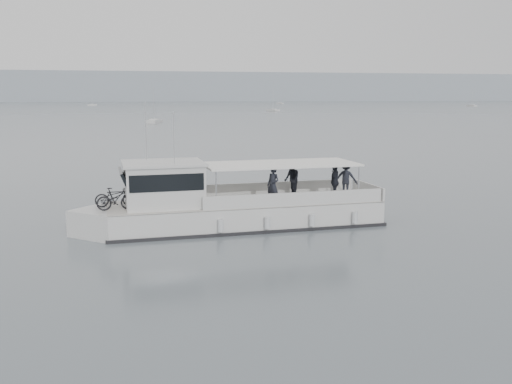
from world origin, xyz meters
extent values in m
plane|color=#566065|center=(0.00, 0.00, 0.00)|extent=(1400.00, 1400.00, 0.00)
cube|color=#939EA8|center=(0.00, 560.00, 14.00)|extent=(1400.00, 90.00, 28.00)
cube|color=silver|center=(1.44, -3.02, 0.47)|extent=(12.70, 3.94, 1.36)
cube|color=silver|center=(-4.83, -3.32, 0.47)|extent=(3.40, 3.40, 1.36)
cube|color=beige|center=(1.44, -3.02, 1.15)|extent=(12.70, 3.94, 0.06)
cube|color=black|center=(1.44, -3.02, 0.05)|extent=(12.91, 4.08, 0.19)
cube|color=silver|center=(3.24, -1.32, 1.46)|extent=(8.36, 0.51, 0.63)
cube|color=silver|center=(3.40, -4.53, 1.46)|extent=(8.36, 0.51, 0.63)
cube|color=silver|center=(7.66, -2.72, 1.46)|extent=(0.26, 3.35, 0.63)
cube|color=silver|center=(-2.32, -3.20, 2.09)|extent=(3.48, 2.98, 1.88)
cube|color=black|center=(-3.94, -3.27, 2.25)|extent=(0.71, 2.64, 1.21)
cube|color=black|center=(-2.32, -3.20, 2.41)|extent=(3.27, 3.01, 0.73)
cube|color=silver|center=(-2.32, -3.20, 3.09)|extent=(3.70, 3.20, 0.10)
cube|color=white|center=(3.11, -2.94, 2.88)|extent=(7.25, 3.48, 0.08)
cylinder|color=silver|center=(-0.16, -4.56, 2.01)|extent=(0.07, 0.07, 1.73)
cylinder|color=silver|center=(-0.30, -1.63, 2.01)|extent=(0.07, 0.07, 1.73)
cylinder|color=silver|center=(6.52, -4.24, 2.01)|extent=(0.07, 0.07, 1.73)
cylinder|color=silver|center=(6.38, -1.31, 2.01)|extent=(0.07, 0.07, 1.73)
cylinder|color=silver|center=(-2.99, -2.29, 4.45)|extent=(0.03, 0.03, 2.72)
cylinder|color=silver|center=(-1.87, -3.91, 4.24)|extent=(0.03, 0.03, 2.30)
cylinder|color=silver|center=(-0.04, -4.93, 0.52)|extent=(0.26, 0.26, 0.52)
cylinder|color=silver|center=(2.05, -4.83, 0.52)|extent=(0.26, 0.26, 0.52)
cylinder|color=silver|center=(4.14, -4.73, 0.52)|extent=(0.26, 0.26, 0.52)
cylinder|color=silver|center=(6.23, -4.63, 0.52)|extent=(0.26, 0.26, 0.52)
imported|color=black|center=(-4.43, -2.88, 1.62)|extent=(1.82, 0.71, 0.94)
imported|color=black|center=(-4.39, -3.71, 1.65)|extent=(1.67, 0.55, 0.99)
imported|color=#22242D|center=(2.53, -3.91, 2.03)|extent=(0.71, 0.77, 1.76)
imported|color=#22242D|center=(3.91, -2.16, 2.03)|extent=(0.74, 0.91, 1.76)
imported|color=#22242D|center=(5.65, -3.44, 2.03)|extent=(0.80, 1.12, 1.76)
imported|color=#22242D|center=(6.64, -2.35, 2.03)|extent=(1.31, 1.12, 1.76)
cube|color=silver|center=(50.30, 185.13, 0.30)|extent=(4.18, 6.99, 0.75)
cube|color=silver|center=(50.30, 185.13, 0.62)|extent=(2.52, 2.81, 0.45)
cylinder|color=silver|center=(50.30, 185.13, 4.26)|extent=(0.08, 0.08, 7.32)
cube|color=silver|center=(182.58, 257.65, 0.30)|extent=(2.36, 7.19, 0.75)
cube|color=silver|center=(182.58, 257.65, 0.62)|extent=(2.03, 2.53, 0.45)
cylinder|color=silver|center=(182.58, 257.65, 4.54)|extent=(0.08, 0.08, 7.88)
cube|color=silver|center=(103.14, 373.33, 0.30)|extent=(4.31, 6.23, 0.75)
cube|color=silver|center=(103.14, 373.33, 0.62)|extent=(2.42, 2.61, 0.45)
cube|color=silver|center=(1.72, 100.34, 0.30)|extent=(3.98, 6.97, 0.75)
cube|color=silver|center=(1.72, 100.34, 0.62)|extent=(2.46, 2.77, 0.45)
cylinder|color=silver|center=(1.72, 100.34, 4.25)|extent=(0.08, 0.08, 7.30)
cube|color=silver|center=(-24.78, 329.13, 0.30)|extent=(5.66, 2.17, 0.75)
cube|color=silver|center=(-24.78, 329.13, 0.62)|extent=(2.05, 1.69, 0.45)
cylinder|color=silver|center=(-24.78, 329.13, 3.65)|extent=(0.08, 0.08, 6.11)
camera|label=1|loc=(-3.72, -28.55, 6.05)|focal=40.00mm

